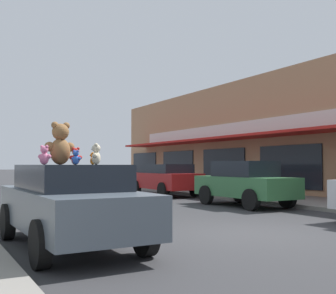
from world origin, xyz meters
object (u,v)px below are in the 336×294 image
teddy_bear_cream (96,154)px  teddy_bear_white (75,157)px  teddy_bear_orange (93,159)px  teddy_bear_giant (60,144)px  teddy_bear_blue (76,158)px  parked_car_far_center (245,183)px  teddy_bear_red (76,156)px  teddy_bear_pink (44,155)px  parked_car_far_right (165,178)px  plush_art_car (70,202)px

teddy_bear_cream → teddy_bear_white: bearing=-158.9°
teddy_bear_white → teddy_bear_orange: teddy_bear_white is taller
teddy_bear_giant → teddy_bear_blue: (0.17, -0.45, -0.26)m
teddy_bear_blue → parked_car_far_center: (7.58, 4.39, -0.77)m
teddy_bear_blue → teddy_bear_red: bearing=-53.3°
teddy_bear_pink → parked_car_far_right: (8.09, 10.06, -0.82)m
parked_car_far_right → teddy_bear_orange: bearing=-125.6°
teddy_bear_cream → parked_car_far_right: teddy_bear_cream is taller
teddy_bear_pink → parked_car_far_right: teddy_bear_pink is taller
teddy_bear_giant → teddy_bear_blue: size_ratio=3.00×
teddy_bear_pink → teddy_bear_cream: bearing=-171.0°
teddy_bear_cream → teddy_bear_orange: 0.68m
teddy_bear_white → teddy_bear_orange: 0.84m
parked_car_far_right → teddy_bear_red: bearing=-126.7°
teddy_bear_giant → teddy_bear_cream: (0.44, -0.74, -0.20)m
teddy_bear_white → parked_car_far_right: teddy_bear_white is taller
teddy_bear_cream → teddy_bear_pink: bearing=-101.5°
teddy_bear_red → teddy_bear_pink: bearing=24.5°
teddy_bear_red → parked_car_far_center: size_ratio=0.08×
teddy_bear_giant → teddy_bear_pink: (-0.34, -0.19, -0.22)m
teddy_bear_giant → teddy_bear_red: bearing=128.4°
teddy_bear_cream → plush_art_car: bearing=-115.6°
teddy_bear_red → teddy_bear_cream: 0.56m
plush_art_car → teddy_bear_giant: size_ratio=5.49×
teddy_bear_cream → teddy_bear_orange: size_ratio=1.57×
teddy_bear_giant → teddy_bear_white: 0.94m
teddy_bear_giant → teddy_bear_pink: teddy_bear_giant is taller
teddy_bear_giant → teddy_bear_pink: size_ratio=2.27×
teddy_bear_red → parked_car_far_center: teddy_bear_red is taller
plush_art_car → parked_car_far_right: bearing=52.7°
teddy_bear_giant → parked_car_far_right: (7.75, 9.87, -1.04)m
plush_art_car → teddy_bear_pink: teddy_bear_pink is taller
teddy_bear_giant → parked_car_far_center: size_ratio=0.20×
teddy_bear_white → teddy_bear_cream: 1.49m
teddy_bear_blue → plush_art_car: bearing=-5.3°
teddy_bear_pink → teddy_bear_white: bearing=-88.0°
teddy_bear_orange → teddy_bear_red: bearing=-46.5°
plush_art_car → teddy_bear_cream: bearing=-50.1°
plush_art_car → teddy_bear_giant: 1.13m
teddy_bear_pink → teddy_bear_blue: 0.57m
teddy_bear_giant → teddy_bear_orange: bearing=164.2°
teddy_bear_giant → parked_car_far_right: 12.59m
teddy_bear_blue → teddy_bear_cream: teddy_bear_cream is taller
plush_art_car → teddy_bear_red: 0.86m
parked_car_far_center → parked_car_far_right: bearing=90.0°
teddy_bear_pink → parked_car_far_center: (8.09, 4.12, -0.81)m
teddy_bear_giant → teddy_bear_red: teddy_bear_giant is taller
teddy_bear_orange → teddy_bear_giant: bearing=-74.6°
plush_art_car → parked_car_far_center: size_ratio=1.09×
plush_art_car → parked_car_far_right: 12.76m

